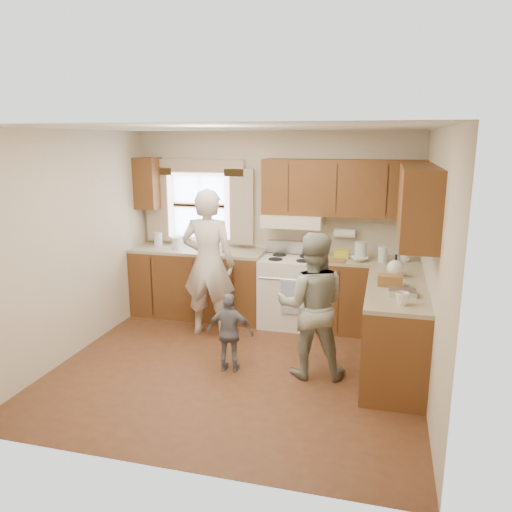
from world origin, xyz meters
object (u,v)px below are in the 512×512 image
(woman_right, at_px, (311,305))
(woman_left, at_px, (208,263))
(child, at_px, (230,333))
(stove, at_px, (291,290))

(woman_right, bearing_deg, woman_left, -38.88)
(woman_left, relative_size, child, 2.15)
(stove, xyz_separation_m, woman_left, (-0.92, -0.59, 0.45))
(stove, distance_m, woman_left, 1.18)
(woman_left, bearing_deg, child, 120.01)
(stove, relative_size, woman_right, 0.71)
(stove, relative_size, woman_left, 0.59)
(stove, bearing_deg, woman_left, -147.57)
(stove, height_order, child, stove)
(woman_right, bearing_deg, stove, -80.44)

